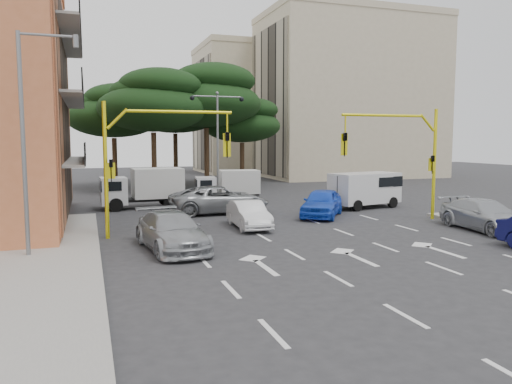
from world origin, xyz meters
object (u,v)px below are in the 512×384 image
at_px(signal_mast_left, 147,150).
at_px(box_truck_b, 228,186).
at_px(street_lamp_center, 217,125).
at_px(signal_mast_right, 407,148).
at_px(car_silver_parked, 485,215).
at_px(car_silver_cross_a, 219,199).
at_px(van_white, 365,190).
at_px(car_white_hatch, 249,214).
at_px(car_silver_wagon, 172,231).
at_px(street_lamp_left, 29,129).
at_px(box_truck_a, 143,188).
at_px(car_blue_compact, 322,203).

xyz_separation_m(signal_mast_left, box_truck_b, (6.80, 11.15, -2.78)).
bearing_deg(street_lamp_center, signal_mast_right, -64.09).
distance_m(car_silver_parked, box_truck_b, 17.21).
height_order(car_silver_cross_a, van_white, van_white).
height_order(car_white_hatch, box_truck_b, box_truck_b).
distance_m(car_silver_wagon, box_truck_b, 15.61).
bearing_deg(street_lamp_left, car_silver_cross_a, 43.55).
height_order(street_lamp_center, car_silver_parked, street_lamp_center).
xyz_separation_m(street_lamp_center, van_white, (7.41, -8.85, -4.28)).
bearing_deg(signal_mast_left, street_lamp_left, -146.31).
xyz_separation_m(signal_mast_right, box_truck_b, (-6.81, 11.15, -2.78)).
xyz_separation_m(street_lamp_center, car_white_hatch, (-1.87, -13.42, -4.76)).
bearing_deg(car_white_hatch, car_silver_cross_a, 93.95).
xyz_separation_m(street_lamp_left, van_white, (18.70, 8.15, -3.58)).
height_order(signal_mast_left, street_lamp_center, street_lamp_center).
distance_m(street_lamp_left, box_truck_a, 13.92).
bearing_deg(box_truck_a, signal_mast_right, -128.30).
xyz_separation_m(signal_mast_right, car_silver_wagon, (-13.08, -3.14, -3.14)).
bearing_deg(car_silver_cross_a, signal_mast_left, 139.52).
xyz_separation_m(car_silver_cross_a, box_truck_a, (-4.07, 3.60, 0.45)).
bearing_deg(car_silver_cross_a, car_white_hatch, -179.58).
bearing_deg(box_truck_b, car_silver_parked, -142.12).
relative_size(box_truck_a, box_truck_b, 1.15).
relative_size(car_silver_cross_a, box_truck_b, 1.31).
height_order(car_silver_cross_a, box_truck_b, box_truck_b).
relative_size(car_silver_cross_a, car_silver_parked, 1.16).
height_order(car_silver_wagon, van_white, van_white).
height_order(signal_mast_left, box_truck_b, signal_mast_left).
bearing_deg(car_silver_cross_a, car_silver_parked, -132.89).
distance_m(street_lamp_left, street_lamp_center, 20.42).
bearing_deg(car_silver_parked, street_lamp_center, 119.40).
xyz_separation_m(signal_mast_left, car_blue_compact, (9.97, 2.67, -3.09)).
relative_size(car_white_hatch, car_silver_wagon, 0.78).
bearing_deg(van_white, car_blue_compact, -72.46).
xyz_separation_m(car_blue_compact, van_white, (4.24, 2.49, 0.35)).
bearing_deg(box_truck_b, signal_mast_right, -140.95).
bearing_deg(box_truck_b, van_white, -121.29).
distance_m(signal_mast_left, street_lamp_left, 5.46).
distance_m(car_blue_compact, car_silver_wagon, 11.09).
distance_m(car_silver_cross_a, van_white, 9.44).
distance_m(signal_mast_right, signal_mast_left, 13.61).
height_order(street_lamp_center, box_truck_a, street_lamp_center).
bearing_deg(car_blue_compact, car_silver_cross_a, -175.42).
relative_size(signal_mast_right, signal_mast_left, 1.00).
height_order(street_lamp_center, box_truck_b, street_lamp_center).
bearing_deg(street_lamp_center, box_truck_a, -143.05).
bearing_deg(car_blue_compact, signal_mast_left, -128.87).
height_order(signal_mast_right, van_white, signal_mast_right).
height_order(street_lamp_left, street_lamp_center, street_lamp_left).
bearing_deg(car_silver_parked, box_truck_b, 123.61).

